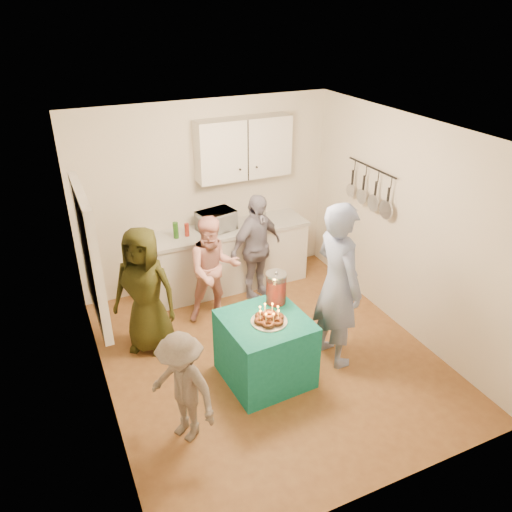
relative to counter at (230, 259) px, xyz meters
name	(u,v)px	position (x,y,z in m)	size (l,w,h in m)	color
floor	(268,356)	(-0.20, -1.70, -0.43)	(4.00, 4.00, 0.00)	brown
ceiling	(272,134)	(-0.20, -1.70, 2.17)	(4.00, 4.00, 0.00)	white
back_wall	(206,196)	(-0.20, 0.30, 0.87)	(3.60, 3.60, 0.00)	silver
left_wall	(94,295)	(-2.00, -1.70, 0.87)	(4.00, 4.00, 0.00)	silver
right_wall	(406,228)	(1.60, -1.70, 0.87)	(4.00, 4.00, 0.00)	silver
window_night	(88,256)	(-1.97, -1.40, 1.12)	(0.04, 1.00, 1.20)	black
counter	(230,259)	(0.00, 0.00, 0.00)	(2.20, 0.58, 0.86)	white
countertop	(229,229)	(0.00, 0.00, 0.46)	(2.24, 0.62, 0.05)	beige
upper_cabinet	(244,148)	(0.30, 0.15, 1.52)	(1.30, 0.30, 0.80)	white
pot_rack	(368,187)	(1.52, -1.00, 1.17)	(0.12, 1.00, 0.60)	black
microwave	(216,221)	(-0.18, 0.00, 0.62)	(0.49, 0.33, 0.27)	white
party_table	(265,349)	(-0.39, -2.01, -0.05)	(0.85, 0.85, 0.76)	#117566
donut_cake	(269,314)	(-0.38, -2.06, 0.42)	(0.38, 0.38, 0.18)	#381C0C
punch_jar	(276,289)	(-0.15, -1.75, 0.50)	(0.22, 0.22, 0.34)	red
man_birthday	(338,285)	(0.48, -2.00, 0.53)	(0.70, 0.46, 1.91)	#8897C6
woman_back_left	(145,291)	(-1.40, -0.94, 0.34)	(0.75, 0.49, 1.54)	#4D4E16
woman_back_center	(214,270)	(-0.48, -0.69, 0.28)	(0.69, 0.53, 1.41)	#E37976
woman_back_right	(256,248)	(0.21, -0.45, 0.32)	(0.88, 0.37, 1.50)	#181036
child_near_left	(182,388)	(-1.43, -2.44, 0.15)	(0.75, 0.43, 1.15)	#5D524A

